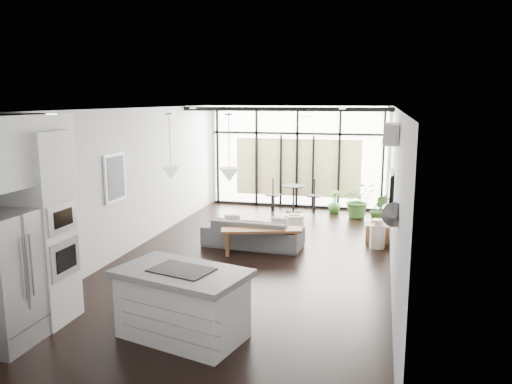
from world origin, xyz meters
The scene contains 28 objects.
floor centered at (0.00, 0.00, 0.00)m, with size 5.00×10.00×0.00m, color black.
ceiling centered at (0.00, 0.00, 2.80)m, with size 5.00×10.00×0.00m, color white.
wall_left centered at (-2.50, 0.00, 1.40)m, with size 0.02×10.00×2.80m, color silver.
wall_right centered at (2.50, 0.00, 1.40)m, with size 0.02×10.00×2.80m, color silver.
wall_back centered at (0.00, 5.00, 1.40)m, with size 5.00×0.02×2.80m, color silver.
wall_front centered at (0.00, -5.00, 1.40)m, with size 5.00×0.02×2.80m, color silver.
glazing centered at (0.00, 4.88, 1.40)m, with size 5.00×0.20×2.80m, color black.
skylight centered at (0.00, 4.00, 2.77)m, with size 4.70×1.90×0.06m, color white.
neighbour_building centered at (0.00, 4.95, 1.10)m, with size 3.50×0.02×1.60m, color #F3E89D.
island centered at (-0.08, -3.15, 0.44)m, with size 1.61×0.96×0.88m, color white.
cooktop centered at (-0.08, -3.15, 0.89)m, with size 0.75×0.50×0.01m, color black.
fridge centered at (-2.06, -3.85, 0.82)m, with size 0.64×0.80×1.65m, color gray.
appliance_column centered at (-2.05, -3.15, 1.29)m, with size 0.66×0.70×2.57m, color white.
upper_cabinets centered at (-2.12, -3.50, 2.35)m, with size 0.62×1.75×0.86m, color white.
pendant_left centered at (-0.40, -2.65, 2.02)m, with size 0.26×0.26×0.18m, color white.
pendant_right centered at (0.40, -2.65, 2.02)m, with size 0.26×0.26×0.18m, color white.
sofa centered at (-0.22, 0.91, 0.39)m, with size 2.01×0.59×0.79m, color #4E4E50.
console_bench centered at (0.07, 0.47, 0.25)m, with size 1.55×0.39×0.50m, color brown.
pouf centered at (0.38, 2.37, 0.18)m, with size 0.45×0.45×0.36m, color beige.
crate centered at (2.25, 1.96, 0.18)m, with size 0.48×0.48×0.36m, color brown.
plant_tall centered at (1.73, 4.02, 0.36)m, with size 0.82×0.91×0.71m, color #356725.
plant_med centered at (1.10, 4.36, 0.17)m, with size 0.34×0.61×0.34m, color #356725.
plant_crate centered at (2.25, 1.96, 0.50)m, with size 0.36×0.65×0.29m, color #356725.
milk_can centered at (2.25, 1.41, 0.30)m, with size 0.30×0.30×0.60m, color beige.
bistro_set centered at (0.03, 4.25, 0.38)m, with size 1.58×0.63×0.76m, color black.
tv centered at (2.46, 1.00, 1.30)m, with size 0.05×1.10×0.65m, color black.
ac_unit centered at (2.38, -0.80, 2.45)m, with size 0.22×0.90×0.30m, color white.
framed_art centered at (-2.47, -0.50, 1.55)m, with size 0.04×0.70×0.90m, color black.
Camera 1 is at (2.27, -8.62, 2.96)m, focal length 35.00 mm.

